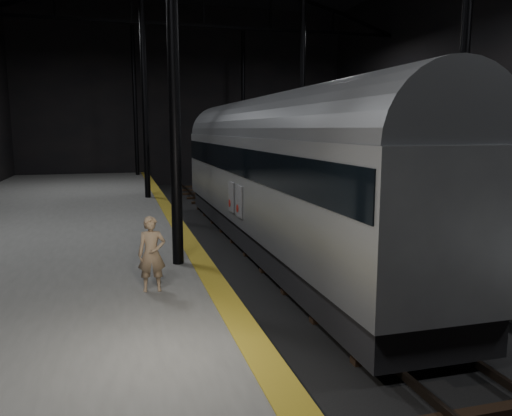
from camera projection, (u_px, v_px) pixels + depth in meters
name	position (u px, v px, depth m)	size (l,w,h in m)	color
ground	(278.00, 253.00, 16.82)	(44.00, 44.00, 0.00)	black
platform_left	(38.00, 254.00, 14.77)	(9.00, 43.80, 1.00)	#555552
platform_right	(468.00, 227.00, 18.72)	(9.00, 43.80, 1.00)	#555552
tactile_strip	(181.00, 229.00, 15.81)	(0.50, 43.80, 0.01)	olive
track	(278.00, 252.00, 16.81)	(2.40, 43.00, 0.24)	#3F3328
train	(274.00, 167.00, 16.91)	(2.89, 19.31, 5.16)	#A0A2A7
woman	(152.00, 254.00, 9.74)	(0.54, 0.36, 1.49)	#9D7F60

